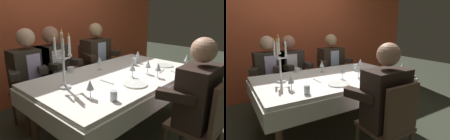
% 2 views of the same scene
% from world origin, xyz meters
% --- Properties ---
extents(ground_plane, '(12.00, 12.00, 0.00)m').
position_xyz_m(ground_plane, '(0.00, 0.00, 0.00)').
color(ground_plane, '#34392B').
extents(back_wall, '(6.00, 0.12, 2.70)m').
position_xyz_m(back_wall, '(0.00, 1.66, 1.35)').
color(back_wall, '#D25631').
rests_on(back_wall, ground_plane).
extents(dining_table, '(1.94, 1.14, 0.74)m').
position_xyz_m(dining_table, '(0.00, 0.00, 0.62)').
color(dining_table, white).
rests_on(dining_table, ground_plane).
extents(candelabra, '(0.15, 0.17, 0.55)m').
position_xyz_m(candelabra, '(-0.64, 0.10, 0.98)').
color(candelabra, silver).
rests_on(candelabra, dining_table).
extents(dinner_plate_0, '(0.22, 0.22, 0.01)m').
position_xyz_m(dinner_plate_0, '(0.68, -0.21, 0.75)').
color(dinner_plate_0, white).
rests_on(dinner_plate_0, dining_table).
extents(dinner_plate_1, '(0.24, 0.24, 0.01)m').
position_xyz_m(dinner_plate_1, '(-0.12, -0.33, 0.75)').
color(dinner_plate_1, white).
rests_on(dinner_plate_1, dining_table).
extents(wine_glass_0, '(0.07, 0.07, 0.16)m').
position_xyz_m(wine_glass_0, '(0.21, -0.38, 0.86)').
color(wine_glass_0, silver).
rests_on(wine_glass_0, dining_table).
extents(wine_glass_1, '(0.07, 0.07, 0.16)m').
position_xyz_m(wine_glass_1, '(-0.63, -0.25, 0.85)').
color(wine_glass_1, silver).
rests_on(wine_glass_1, dining_table).
extents(wine_glass_2, '(0.07, 0.07, 0.16)m').
position_xyz_m(wine_glass_2, '(0.03, -0.18, 0.86)').
color(wine_glass_2, silver).
rests_on(wine_glass_2, dining_table).
extents(wine_glass_3, '(0.07, 0.07, 0.16)m').
position_xyz_m(wine_glass_3, '(-0.01, 0.28, 0.85)').
color(wine_glass_3, silver).
rests_on(wine_glass_3, dining_table).
extents(wine_glass_4, '(0.07, 0.07, 0.16)m').
position_xyz_m(wine_glass_4, '(0.56, 0.14, 0.85)').
color(wine_glass_4, silver).
rests_on(wine_glass_4, dining_table).
extents(wine_glass_5, '(0.07, 0.07, 0.16)m').
position_xyz_m(wine_glass_5, '(0.24, -0.24, 0.85)').
color(wine_glass_5, silver).
rests_on(wine_glass_5, dining_table).
extents(wine_glass_6, '(0.07, 0.07, 0.16)m').
position_xyz_m(wine_glass_6, '(0.81, -0.43, 0.86)').
color(wine_glass_6, silver).
rests_on(wine_glass_6, dining_table).
extents(water_tumbler_0, '(0.06, 0.06, 0.09)m').
position_xyz_m(water_tumbler_0, '(0.45, 0.11, 0.79)').
color(water_tumbler_0, silver).
rests_on(water_tumbler_0, dining_table).
extents(water_tumbler_1, '(0.06, 0.06, 0.09)m').
position_xyz_m(water_tumbler_1, '(-0.53, -0.42, 0.78)').
color(water_tumbler_1, silver).
rests_on(water_tumbler_1, dining_table).
extents(coffee_cup_0, '(0.13, 0.12, 0.06)m').
position_xyz_m(coffee_cup_0, '(-0.31, 0.46, 0.77)').
color(coffee_cup_0, white).
rests_on(coffee_cup_0, dining_table).
extents(fork_0, '(0.17, 0.06, 0.01)m').
position_xyz_m(fork_0, '(0.44, -0.30, 0.74)').
color(fork_0, '#B7B7BC').
rests_on(fork_0, dining_table).
extents(fork_1, '(0.07, 0.17, 0.01)m').
position_xyz_m(fork_1, '(0.49, -0.46, 0.74)').
color(fork_1, '#B7B7BC').
rests_on(fork_1, dining_table).
extents(knife_2, '(0.02, 0.19, 0.01)m').
position_xyz_m(knife_2, '(-0.26, -0.08, 0.74)').
color(knife_2, '#B7B7BC').
rests_on(knife_2, dining_table).
extents(seated_diner_0, '(0.63, 0.48, 1.24)m').
position_xyz_m(seated_diner_0, '(-0.61, 0.89, 0.74)').
color(seated_diner_0, brown).
rests_on(seated_diner_0, ground_plane).
extents(seated_diner_1, '(0.63, 0.48, 1.24)m').
position_xyz_m(seated_diner_1, '(-0.29, 0.89, 0.74)').
color(seated_diner_1, brown).
rests_on(seated_diner_1, ground_plane).
extents(seated_diner_2, '(0.63, 0.48, 1.24)m').
position_xyz_m(seated_diner_2, '(0.06, -0.89, 0.74)').
color(seated_diner_2, brown).
rests_on(seated_diner_2, ground_plane).
extents(seated_diner_3, '(0.63, 0.48, 1.24)m').
position_xyz_m(seated_diner_3, '(0.48, 0.89, 0.74)').
color(seated_diner_3, brown).
rests_on(seated_diner_3, ground_plane).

